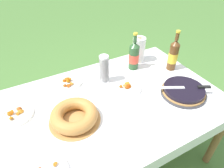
% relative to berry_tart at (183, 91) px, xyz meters
% --- Properties ---
extents(ground_plane, '(16.00, 16.00, 0.00)m').
position_rel_berry_tart_xyz_m(ground_plane, '(-0.51, 0.18, -0.70)').
color(ground_plane, '#4C7A38').
extents(garden_table, '(1.58, 1.00, 0.66)m').
position_rel_berry_tart_xyz_m(garden_table, '(-0.51, 0.18, -0.09)').
color(garden_table, brown).
rests_on(garden_table, ground_plane).
extents(tablecloth, '(1.59, 1.01, 0.10)m').
position_rel_berry_tart_xyz_m(tablecloth, '(-0.51, 0.18, -0.04)').
color(tablecloth, white).
rests_on(tablecloth, garden_table).
extents(berry_tart, '(0.32, 0.32, 0.06)m').
position_rel_berry_tart_xyz_m(berry_tart, '(0.00, 0.00, 0.00)').
color(berry_tart, '#38383D').
rests_on(berry_tart, tablecloth).
extents(serving_knife, '(0.34, 0.20, 0.01)m').
position_rel_berry_tart_xyz_m(serving_knife, '(0.03, -0.01, 0.04)').
color(serving_knife, silver).
rests_on(serving_knife, berry_tart).
extents(bundt_cake, '(0.32, 0.32, 0.09)m').
position_rel_berry_tart_xyz_m(bundt_cake, '(-0.78, 0.14, 0.01)').
color(bundt_cake, '#B78447').
rests_on(bundt_cake, tablecloth).
extents(cup_stack, '(0.07, 0.07, 0.23)m').
position_rel_berry_tart_xyz_m(cup_stack, '(-0.43, 0.41, 0.09)').
color(cup_stack, white).
rests_on(cup_stack, tablecloth).
extents(cider_bottle_green, '(0.08, 0.08, 0.32)m').
position_rel_berry_tart_xyz_m(cider_bottle_green, '(-0.13, 0.46, 0.09)').
color(cider_bottle_green, '#2D562D').
rests_on(cider_bottle_green, tablecloth).
extents(cider_bottle_amber, '(0.08, 0.08, 0.34)m').
position_rel_berry_tart_xyz_m(cider_bottle_amber, '(0.15, 0.30, 0.10)').
color(cider_bottle_amber, brown).
rests_on(cider_bottle_amber, tablecloth).
extents(snack_plate_near, '(0.20, 0.20, 0.05)m').
position_rel_berry_tart_xyz_m(snack_plate_near, '(-1.09, 0.35, -0.02)').
color(snack_plate_near, white).
rests_on(snack_plate_near, tablecloth).
extents(snack_plate_right, '(0.22, 0.22, 0.05)m').
position_rel_berry_tart_xyz_m(snack_plate_right, '(-0.69, 0.53, -0.02)').
color(snack_plate_right, white).
rests_on(snack_plate_right, tablecloth).
extents(snack_plate_far, '(0.21, 0.21, 0.06)m').
position_rel_berry_tart_xyz_m(snack_plate_far, '(-0.32, 0.24, -0.01)').
color(snack_plate_far, white).
rests_on(snack_plate_far, tablecloth).
extents(paper_towel_roll, '(0.11, 0.11, 0.22)m').
position_rel_berry_tart_xyz_m(paper_towel_roll, '(-0.02, 0.55, 0.08)').
color(paper_towel_roll, white).
rests_on(paper_towel_roll, tablecloth).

